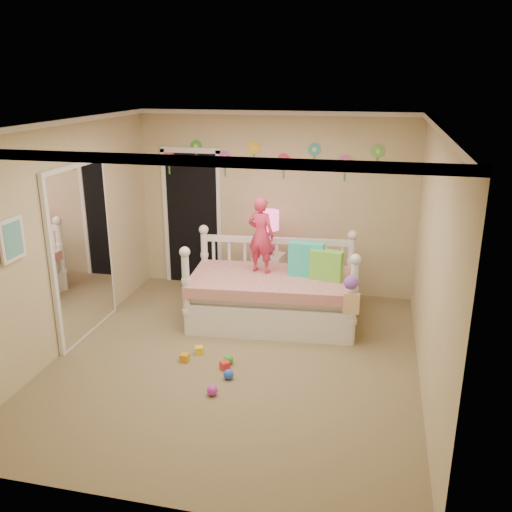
% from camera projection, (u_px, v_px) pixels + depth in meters
% --- Properties ---
extents(floor, '(4.00, 4.50, 0.01)m').
position_uv_depth(floor, '(236.00, 360.00, 6.14)').
color(floor, '#7F684C').
rests_on(floor, ground).
extents(ceiling, '(4.00, 4.50, 0.01)m').
position_uv_depth(ceiling, '(232.00, 124.00, 5.32)').
color(ceiling, white).
rests_on(ceiling, floor).
extents(back_wall, '(4.00, 0.01, 2.60)m').
position_uv_depth(back_wall, '(275.00, 204.00, 7.81)').
color(back_wall, tan).
rests_on(back_wall, floor).
extents(left_wall, '(0.01, 4.50, 2.60)m').
position_uv_depth(left_wall, '(63.00, 238.00, 6.15)').
color(left_wall, tan).
rests_on(left_wall, floor).
extents(right_wall, '(0.01, 4.50, 2.60)m').
position_uv_depth(right_wall, '(432.00, 264.00, 5.31)').
color(right_wall, tan).
rests_on(right_wall, floor).
extents(crown_molding, '(4.00, 4.50, 0.06)m').
position_uv_depth(crown_molding, '(233.00, 127.00, 5.33)').
color(crown_molding, white).
rests_on(crown_molding, ceiling).
extents(daybed, '(2.20, 1.31, 1.14)m').
position_uv_depth(daybed, '(273.00, 281.00, 6.92)').
color(daybed, white).
rests_on(daybed, floor).
extents(pillow_turquoise, '(0.44, 0.17, 0.43)m').
position_uv_depth(pillow_turquoise, '(306.00, 259.00, 6.84)').
color(pillow_turquoise, '#2AD2A8').
rests_on(pillow_turquoise, daybed).
extents(pillow_lime, '(0.42, 0.22, 0.37)m').
position_uv_depth(pillow_lime, '(326.00, 265.00, 6.72)').
color(pillow_lime, '#77DB42').
rests_on(pillow_lime, daybed).
extents(child, '(0.41, 0.32, 0.98)m').
position_uv_depth(child, '(261.00, 235.00, 6.89)').
color(child, '#DB3156').
rests_on(child, daybed).
extents(nightstand, '(0.46, 0.38, 0.69)m').
position_uv_depth(nightstand, '(268.00, 277.00, 7.70)').
color(nightstand, white).
rests_on(nightstand, floor).
extents(table_lamp, '(0.28, 0.28, 0.61)m').
position_uv_depth(table_lamp, '(269.00, 226.00, 7.46)').
color(table_lamp, '#D31C75').
rests_on(table_lamp, nightstand).
extents(closet_doorway, '(0.90, 0.04, 2.07)m').
position_uv_depth(closet_doorway, '(192.00, 217.00, 8.14)').
color(closet_doorway, black).
rests_on(closet_doorway, back_wall).
extents(flower_decals, '(3.40, 0.02, 0.50)m').
position_uv_depth(flower_decals, '(269.00, 159.00, 7.62)').
color(flower_decals, '#B2668C').
rests_on(flower_decals, back_wall).
extents(mirror_closet, '(0.07, 1.30, 2.10)m').
position_uv_depth(mirror_closet, '(82.00, 252.00, 6.50)').
color(mirror_closet, white).
rests_on(mirror_closet, left_wall).
extents(wall_picture, '(0.05, 0.34, 0.42)m').
position_uv_depth(wall_picture, '(12.00, 240.00, 5.23)').
color(wall_picture, white).
rests_on(wall_picture, left_wall).
extents(hanging_bag, '(0.20, 0.16, 0.36)m').
position_uv_depth(hanging_bag, '(350.00, 296.00, 6.11)').
color(hanging_bag, beige).
rests_on(hanging_bag, daybed).
extents(toy_scatter, '(0.99, 1.41, 0.11)m').
position_uv_depth(toy_scatter, '(207.00, 371.00, 5.81)').
color(toy_scatter, '#996666').
rests_on(toy_scatter, floor).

